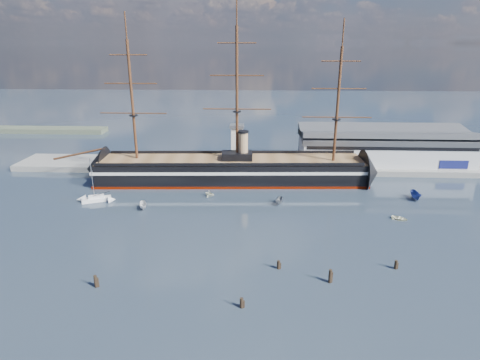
{
  "coord_description": "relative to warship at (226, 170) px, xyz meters",
  "views": [
    {
      "loc": [
        10.68,
        -69.18,
        44.64
      ],
      "look_at": [
        5.87,
        35.0,
        9.0
      ],
      "focal_mm": 30.0,
      "sensor_mm": 36.0,
      "label": 1
    }
  ],
  "objects": [
    {
      "name": "piling_near_mid",
      "position": [
        8.18,
        -69.02,
        -4.04
      ],
      "size": [
        0.64,
        0.64,
        2.67
      ],
      "primitive_type": "cylinder",
      "color": "black",
      "rests_on": "ground"
    },
    {
      "name": "sailboat",
      "position": [
        -37.19,
        -20.23,
        -3.19
      ],
      "size": [
        8.63,
        5.54,
        13.35
      ],
      "rotation": [
        0.0,
        0.0,
        0.41
      ],
      "color": "white",
      "rests_on": "ground"
    },
    {
      "name": "motorboat_a",
      "position": [
        -21.69,
        -25.32,
        -4.04
      ],
      "size": [
        6.13,
        3.65,
        2.31
      ],
      "primitive_type": "imported",
      "rotation": [
        0.0,
        0.0,
        0.29
      ],
      "color": "silver",
      "rests_on": "ground"
    },
    {
      "name": "motorboat_f",
      "position": [
        58.41,
        -14.2,
        -4.04
      ],
      "size": [
        7.25,
        2.8,
        2.87
      ],
      "primitive_type": "imported",
      "rotation": [
        0.0,
        0.0,
        -0.02
      ],
      "color": "navy",
      "rests_on": "ground"
    },
    {
      "name": "motorboat_c",
      "position": [
        17.11,
        -19.92,
        -4.04
      ],
      "size": [
        5.83,
        3.36,
        2.2
      ],
      "primitive_type": "imported",
      "rotation": [
        0.0,
        0.0,
        -0.26
      ],
      "color": "slate",
      "rests_on": "ground"
    },
    {
      "name": "piling_near_left",
      "position": [
        -20.16,
        -63.95,
        -4.04
      ],
      "size": [
        0.64,
        0.64,
        3.25
      ],
      "primitive_type": "cylinder",
      "color": "black",
      "rests_on": "ground"
    },
    {
      "name": "piling_near_right",
      "position": [
        25.19,
        -60.3,
        -4.04
      ],
      "size": [
        0.64,
        0.64,
        3.58
      ],
      "primitive_type": "cylinder",
      "color": "black",
      "rests_on": "ground"
    },
    {
      "name": "quay",
      "position": [
        10.0,
        16.0,
        -4.04
      ],
      "size": [
        180.0,
        18.0,
        2.0
      ],
      "primitive_type": "cube",
      "color": "slate",
      "rests_on": "ground"
    },
    {
      "name": "ground",
      "position": [
        -0.0,
        -20.0,
        -4.04
      ],
      "size": [
        600.0,
        600.0,
        0.0
      ],
      "primitive_type": "plane",
      "color": "#283545",
      "rests_on": "ground"
    },
    {
      "name": "piling_far_right",
      "position": [
        39.75,
        -54.59,
        -4.04
      ],
      "size": [
        0.64,
        0.64,
        2.66
      ],
      "primitive_type": "cylinder",
      "color": "black",
      "rests_on": "ground"
    },
    {
      "name": "quay_tower",
      "position": [
        3.0,
        13.0,
        5.72
      ],
      "size": [
        5.0,
        5.0,
        15.0
      ],
      "color": "silver",
      "rests_on": "ground"
    },
    {
      "name": "piling_extra",
      "position": [
        15.32,
        -55.68,
        -4.04
      ],
      "size": [
        0.64,
        0.64,
        2.6
      ],
      "primitive_type": "cylinder",
      "color": "black",
      "rests_on": "ground"
    },
    {
      "name": "warship",
      "position": [
        0.0,
        0.0,
        0.0
      ],
      "size": [
        113.28,
        20.81,
        53.94
      ],
      "rotation": [
        0.0,
        0.0,
        0.05
      ],
      "color": "black",
      "rests_on": "ground"
    },
    {
      "name": "motorboat_d",
      "position": [
        -4.02,
        -14.62,
        -4.04
      ],
      "size": [
        5.02,
        6.07,
        2.06
      ],
      "primitive_type": "imported",
      "rotation": [
        0.0,
        0.0,
        1.02
      ],
      "color": "white",
      "rests_on": "ground"
    },
    {
      "name": "motorboat_e",
      "position": [
        48.74,
        -29.54,
        -4.04
      ],
      "size": [
        2.41,
        2.79,
        1.24
      ],
      "primitive_type": "imported",
      "rotation": [
        0.0,
        0.0,
        0.96
      ],
      "color": "white",
      "rests_on": "ground"
    },
    {
      "name": "warehouse",
      "position": [
        58.0,
        20.0,
        3.95
      ],
      "size": [
        63.0,
        21.0,
        11.6
      ],
      "color": "#B7BABC",
      "rests_on": "ground"
    }
  ]
}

